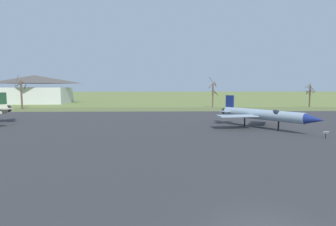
% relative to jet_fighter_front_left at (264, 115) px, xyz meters
% --- Properties ---
extents(asphalt_apron, '(108.86, 62.78, 0.05)m').
position_rel_jet_fighter_front_left_xyz_m(asphalt_apron, '(-9.55, -6.15, -1.92)').
color(asphalt_apron, '#333335').
rests_on(asphalt_apron, ground).
extents(grass_verge_strip, '(168.86, 12.00, 0.06)m').
position_rel_jet_fighter_front_left_xyz_m(grass_verge_strip, '(-9.55, 31.24, -1.91)').
color(grass_verge_strip, '#5D6838').
rests_on(grass_verge_strip, ground).
extents(jet_fighter_front_left, '(11.07, 12.55, 4.34)m').
position_rel_jet_fighter_front_left_xyz_m(jet_fighter_front_left, '(0.00, 0.00, 0.00)').
color(jet_fighter_front_left, '#8EA3B2').
rests_on(jet_fighter_front_left, ground).
extents(info_placard_front_left, '(0.61, 0.33, 0.85)m').
position_rel_jet_fighter_front_left_xyz_m(info_placard_front_left, '(4.16, -6.71, -1.40)').
color(info_placard_front_left, black).
rests_on(info_placard_front_left, ground).
extents(bare_tree_far_left, '(2.85, 2.55, 8.52)m').
position_rel_jet_fighter_front_left_xyz_m(bare_tree_far_left, '(-48.13, 32.76, 2.02)').
color(bare_tree_far_left, brown).
rests_on(bare_tree_far_left, ground).
extents(bare_tree_left_of_center, '(2.77, 2.60, 8.19)m').
position_rel_jet_fighter_front_left_xyz_m(bare_tree_left_of_center, '(0.67, 37.04, 1.87)').
color(bare_tree_left_of_center, brown).
rests_on(bare_tree_left_of_center, ground).
extents(bare_tree_center, '(2.21, 2.26, 6.60)m').
position_rel_jet_fighter_front_left_xyz_m(bare_tree_center, '(27.52, 37.55, 1.53)').
color(bare_tree_center, brown).
rests_on(bare_tree_center, ground).
extents(visitor_building, '(22.94, 15.42, 9.46)m').
position_rel_jet_fighter_front_left_xyz_m(visitor_building, '(-55.88, 56.81, 2.68)').
color(visitor_building, beige).
rests_on(visitor_building, ground).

